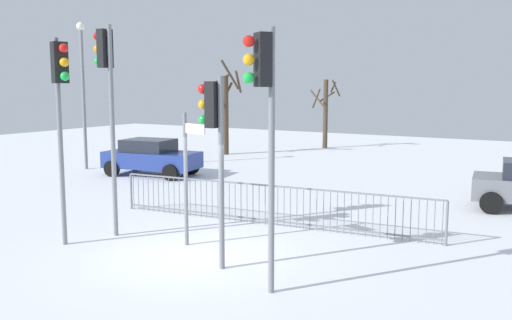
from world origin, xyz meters
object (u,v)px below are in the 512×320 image
car_blue_near (151,157)px  street_lamp (83,79)px  bare_tree_centre (226,110)px  traffic_light_foreground_right (107,83)px  traffic_light_mid_left (214,129)px  traffic_light_rear_right (61,95)px  traffic_light_rear_left (264,101)px  direction_sign_post (187,172)px  bare_tree_left (325,111)px

car_blue_near → street_lamp: bearing=172.8°
bare_tree_centre → traffic_light_foreground_right: bearing=-65.9°
traffic_light_foreground_right → car_blue_near: bearing=38.3°
traffic_light_mid_left → car_blue_near: traffic_light_mid_left is taller
car_blue_near → traffic_light_rear_right: bearing=-68.8°
bare_tree_centre → car_blue_near: bearing=-80.1°
traffic_light_foreground_right → traffic_light_rear_left: traffic_light_foreground_right is taller
direction_sign_post → bare_tree_centre: 16.88m
car_blue_near → bare_tree_centre: (-1.26, 7.25, 1.56)m
street_lamp → bare_tree_left: 14.15m
direction_sign_post → car_blue_near: direction_sign_post is taller
direction_sign_post → bare_tree_left: bearing=123.0°
direction_sign_post → street_lamp: size_ratio=0.49×
traffic_light_mid_left → traffic_light_rear_left: bearing=-116.6°
traffic_light_mid_left → car_blue_near: bearing=46.4°
traffic_light_mid_left → car_blue_near: 12.22m
car_blue_near → bare_tree_centre: bearing=90.4°
traffic_light_rear_right → bare_tree_centre: (-6.37, 15.86, -1.10)m
traffic_light_rear_left → bare_tree_centre: (-11.73, 16.10, -1.06)m
traffic_light_foreground_right → traffic_light_rear_right: bearing=174.3°
traffic_light_foreground_right → direction_sign_post: bearing=-81.6°
traffic_light_rear_left → car_blue_near: size_ratio=1.15×
traffic_light_mid_left → street_lamp: size_ratio=0.61×
traffic_light_rear_right → traffic_light_rear_left: (5.36, -0.23, -0.05)m
traffic_light_mid_left → traffic_light_rear_left: traffic_light_rear_left is taller
street_lamp → bare_tree_left: bearing=66.6°
traffic_light_rear_left → car_blue_near: 13.95m
traffic_light_foreground_right → direction_sign_post: size_ratio=1.66×
traffic_light_foreground_right → traffic_light_rear_right: size_ratio=1.08×
traffic_light_rear_left → street_lamp: 16.57m
traffic_light_rear_right → bare_tree_left: 21.63m
traffic_light_foreground_right → car_blue_near: 9.55m
bare_tree_centre → street_lamp: bearing=-107.8°
traffic_light_rear_right → car_blue_near: 10.37m
traffic_light_foreground_right → direction_sign_post: 2.96m
traffic_light_mid_left → car_blue_near: (-8.91, 8.12, -2.04)m
traffic_light_rear_right → traffic_light_mid_left: bearing=114.9°
traffic_light_foreground_right → bare_tree_left: 20.47m
street_lamp → bare_tree_left: size_ratio=1.60×
traffic_light_foreground_right → street_lamp: street_lamp is taller
traffic_light_foreground_right → bare_tree_left: size_ratio=1.28×
traffic_light_foreground_right → bare_tree_centre: traffic_light_foreground_right is taller
traffic_light_mid_left → traffic_light_rear_right: size_ratio=0.82×
traffic_light_foreground_right → traffic_light_mid_left: size_ratio=1.32×
traffic_light_mid_left → traffic_light_rear_right: bearing=96.2°
traffic_light_foreground_right → traffic_light_rear_left: (5.18, -1.45, -0.30)m
car_blue_near → bare_tree_left: (1.96, 12.74, 1.40)m
traffic_light_foreground_right → bare_tree_left: (-3.33, 20.14, -1.53)m
car_blue_near → bare_tree_centre: 7.52m
traffic_light_rear_right → bare_tree_centre: 17.13m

